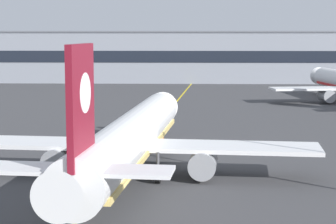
{
  "coord_description": "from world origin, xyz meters",
  "views": [
    {
      "loc": [
        4.92,
        -38.7,
        12.3
      ],
      "look_at": [
        3.31,
        10.02,
        5.86
      ],
      "focal_mm": 64.53,
      "sensor_mm": 36.0,
      "label": 1
    }
  ],
  "objects": [
    {
      "name": "ground_plane",
      "position": [
        0.0,
        0.0,
        0.0
      ],
      "size": [
        400.0,
        400.0,
        0.0
      ],
      "primitive_type": "plane",
      "color": "#3D3D3F"
    },
    {
      "name": "taxiway_centreline",
      "position": [
        0.0,
        30.0,
        0.0
      ],
      "size": [
        13.84,
        179.51,
        0.01
      ],
      "primitive_type": "cube",
      "rotation": [
        0.0,
        0.0,
        -0.08
      ],
      "color": "yellow",
      "rests_on": "ground"
    },
    {
      "name": "airliner_foreground",
      "position": [
        0.07,
        11.72,
        3.37
      ],
      "size": [
        32.3,
        41.52,
        11.65
      ],
      "color": "white",
      "rests_on": "ground"
    },
    {
      "name": "safety_cone_by_nose_gear",
      "position": [
        2.15,
        28.81,
        0.26
      ],
      "size": [
        0.44,
        0.44,
        0.55
      ],
      "color": "orange",
      "rests_on": "ground"
    },
    {
      "name": "terminal_building",
      "position": [
        11.57,
        112.38,
        6.34
      ],
      "size": [
        137.86,
        12.4,
        12.67
      ],
      "color": "gray",
      "rests_on": "ground"
    }
  ]
}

